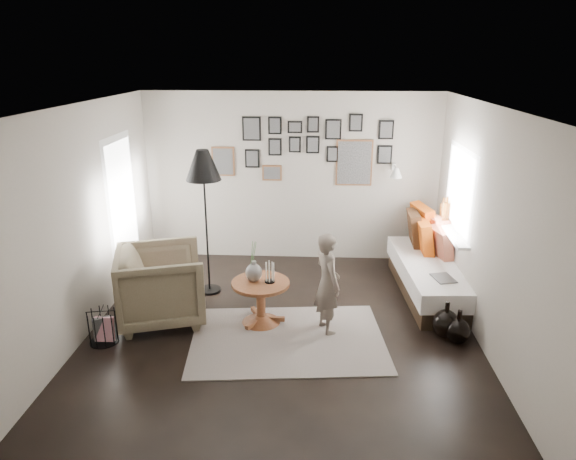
# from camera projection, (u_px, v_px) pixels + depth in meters

# --- Properties ---
(ground) EXTENTS (4.80, 4.80, 0.00)m
(ground) POSITION_uv_depth(u_px,v_px,m) (281.00, 332.00, 6.05)
(ground) COLOR black
(ground) RESTS_ON ground
(wall_back) EXTENTS (4.50, 0.00, 4.50)m
(wall_back) POSITION_uv_depth(u_px,v_px,m) (292.00, 178.00, 7.90)
(wall_back) COLOR #A49C90
(wall_back) RESTS_ON ground
(wall_front) EXTENTS (4.50, 0.00, 4.50)m
(wall_front) POSITION_uv_depth(u_px,v_px,m) (256.00, 343.00, 3.36)
(wall_front) COLOR #A49C90
(wall_front) RESTS_ON ground
(wall_left) EXTENTS (0.00, 4.80, 4.80)m
(wall_left) POSITION_uv_depth(u_px,v_px,m) (81.00, 224.00, 5.75)
(wall_left) COLOR #A49C90
(wall_left) RESTS_ON ground
(wall_right) EXTENTS (0.00, 4.80, 4.80)m
(wall_right) POSITION_uv_depth(u_px,v_px,m) (489.00, 231.00, 5.52)
(wall_right) COLOR #A49C90
(wall_right) RESTS_ON ground
(ceiling) EXTENTS (4.80, 4.80, 0.00)m
(ceiling) POSITION_uv_depth(u_px,v_px,m) (280.00, 106.00, 5.21)
(ceiling) COLOR white
(ceiling) RESTS_ON wall_back
(door_left) EXTENTS (0.00, 2.14, 2.14)m
(door_left) POSITION_uv_depth(u_px,v_px,m) (123.00, 214.00, 6.96)
(door_left) COLOR white
(door_left) RESTS_ON wall_left
(window_right) EXTENTS (0.15, 1.32, 1.30)m
(window_right) POSITION_uv_depth(u_px,v_px,m) (449.00, 224.00, 6.91)
(window_right) COLOR white
(window_right) RESTS_ON wall_right
(gallery_wall) EXTENTS (2.74, 0.03, 1.08)m
(gallery_wall) POSITION_uv_depth(u_px,v_px,m) (311.00, 150.00, 7.73)
(gallery_wall) COLOR brown
(gallery_wall) RESTS_ON wall_back
(wall_sconce) EXTENTS (0.18, 0.36, 0.16)m
(wall_sconce) POSITION_uv_depth(u_px,v_px,m) (396.00, 173.00, 7.52)
(wall_sconce) COLOR white
(wall_sconce) RESTS_ON wall_back
(rug) EXTENTS (2.32, 1.73, 0.01)m
(rug) POSITION_uv_depth(u_px,v_px,m) (288.00, 339.00, 5.89)
(rug) COLOR beige
(rug) RESTS_ON ground
(pedestal_table) EXTENTS (0.69, 0.69, 0.54)m
(pedestal_table) POSITION_uv_depth(u_px,v_px,m) (261.00, 304.00, 6.18)
(pedestal_table) COLOR brown
(pedestal_table) RESTS_ON ground
(vase) EXTENTS (0.20, 0.20, 0.49)m
(vase) POSITION_uv_depth(u_px,v_px,m) (254.00, 269.00, 6.06)
(vase) COLOR black
(vase) RESTS_ON pedestal_table
(candles) EXTENTS (0.12, 0.12, 0.26)m
(candles) POSITION_uv_depth(u_px,v_px,m) (270.00, 272.00, 6.04)
(candles) COLOR black
(candles) RESTS_ON pedestal_table
(daybed) EXTENTS (1.02, 2.17, 1.02)m
(daybed) POSITION_uv_depth(u_px,v_px,m) (433.00, 269.00, 7.01)
(daybed) COLOR black
(daybed) RESTS_ON ground
(magazine_on_daybed) EXTENTS (0.30, 0.36, 0.02)m
(magazine_on_daybed) POSITION_uv_depth(u_px,v_px,m) (443.00, 278.00, 6.34)
(magazine_on_daybed) COLOR black
(magazine_on_daybed) RESTS_ON daybed
(armchair) EXTENTS (1.25, 1.23, 0.92)m
(armchair) POSITION_uv_depth(u_px,v_px,m) (161.00, 285.00, 6.20)
(armchair) COLOR brown
(armchair) RESTS_ON ground
(armchair_cushion) EXTENTS (0.51, 0.52, 0.19)m
(armchair_cushion) POSITION_uv_depth(u_px,v_px,m) (165.00, 282.00, 6.24)
(armchair_cushion) COLOR white
(armchair_cushion) RESTS_ON armchair
(floor_lamp) EXTENTS (0.46, 0.46, 1.96)m
(floor_lamp) POSITION_uv_depth(u_px,v_px,m) (203.00, 171.00, 6.55)
(floor_lamp) COLOR black
(floor_lamp) RESTS_ON ground
(magazine_basket) EXTENTS (0.36, 0.36, 0.38)m
(magazine_basket) POSITION_uv_depth(u_px,v_px,m) (103.00, 327.00, 5.78)
(magazine_basket) COLOR black
(magazine_basket) RESTS_ON ground
(demijohn_large) EXTENTS (0.30, 0.30, 0.45)m
(demijohn_large) POSITION_uv_depth(u_px,v_px,m) (446.00, 324.00, 5.88)
(demijohn_large) COLOR black
(demijohn_large) RESTS_ON ground
(demijohn_small) EXTENTS (0.27, 0.27, 0.41)m
(demijohn_small) POSITION_uv_depth(u_px,v_px,m) (458.00, 331.00, 5.77)
(demijohn_small) COLOR black
(demijohn_small) RESTS_ON ground
(child) EXTENTS (0.45, 0.52, 1.22)m
(child) POSITION_uv_depth(u_px,v_px,m) (328.00, 283.00, 5.89)
(child) COLOR #6C5F55
(child) RESTS_ON ground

